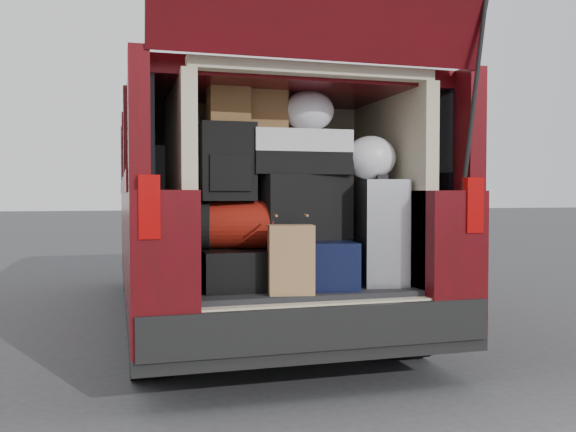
% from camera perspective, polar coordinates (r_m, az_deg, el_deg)
% --- Properties ---
extents(ground, '(80.00, 80.00, 0.00)m').
position_cam_1_polar(ground, '(3.56, 1.47, -15.59)').
color(ground, '#343437').
rests_on(ground, ground).
extents(minivan, '(1.90, 5.35, 2.77)m').
position_cam_1_polar(minivan, '(5.20, -4.57, 0.16)').
color(minivan, black).
rests_on(minivan, ground).
extents(load_floor, '(1.24, 1.05, 0.55)m').
position_cam_1_polar(load_floor, '(3.75, 0.21, -10.36)').
color(load_floor, black).
rests_on(load_floor, ground).
extents(black_hardshell, '(0.41, 0.56, 0.22)m').
position_cam_1_polar(black_hardshell, '(3.50, -5.12, -4.84)').
color(black_hardshell, black).
rests_on(black_hardshell, load_floor).
extents(navy_hardshell, '(0.57, 0.67, 0.26)m').
position_cam_1_polar(navy_hardshell, '(3.56, 1.76, -4.37)').
color(navy_hardshell, black).
rests_on(navy_hardshell, load_floor).
extents(silver_roller, '(0.30, 0.44, 0.61)m').
position_cam_1_polar(silver_roller, '(3.64, 8.42, -1.49)').
color(silver_roller, white).
rests_on(silver_roller, load_floor).
extents(kraft_bag, '(0.26, 0.19, 0.37)m').
position_cam_1_polar(kraft_bag, '(3.23, 0.27, -4.09)').
color(kraft_bag, '#A37849').
rests_on(kraft_bag, load_floor).
extents(red_duffel, '(0.47, 0.35, 0.27)m').
position_cam_1_polar(red_duffel, '(3.49, -4.89, -0.80)').
color(red_duffel, maroon).
rests_on(red_duffel, black_hardshell).
extents(black_soft_case, '(0.57, 0.39, 0.38)m').
position_cam_1_polar(black_soft_case, '(3.60, 1.28, 0.84)').
color(black_soft_case, black).
rests_on(black_soft_case, navy_hardshell).
extents(backpack, '(0.31, 0.19, 0.44)m').
position_cam_1_polar(backpack, '(3.45, -5.67, 5.06)').
color(backpack, black).
rests_on(backpack, red_duffel).
extents(twotone_duffel, '(0.58, 0.30, 0.26)m').
position_cam_1_polar(twotone_duffel, '(3.59, 1.01, 5.92)').
color(twotone_duffel, silver).
rests_on(twotone_duffel, black_soft_case).
extents(grocery_sack_lower, '(0.23, 0.19, 0.21)m').
position_cam_1_polar(grocery_sack_lower, '(3.53, -5.64, 10.25)').
color(grocery_sack_lower, brown).
rests_on(grocery_sack_lower, backpack).
extents(grocery_sack_upper, '(0.23, 0.19, 0.23)m').
position_cam_1_polar(grocery_sack_upper, '(3.63, -2.13, 9.76)').
color(grocery_sack_upper, brown).
rests_on(grocery_sack_upper, twotone_duffel).
extents(plastic_bag_center, '(0.31, 0.29, 0.24)m').
position_cam_1_polar(plastic_bag_center, '(3.65, 1.95, 9.79)').
color(plastic_bag_center, silver).
rests_on(plastic_bag_center, twotone_duffel).
extents(plastic_bag_right, '(0.34, 0.32, 0.26)m').
position_cam_1_polar(plastic_bag_right, '(3.64, 7.73, 5.39)').
color(plastic_bag_right, silver).
rests_on(plastic_bag_right, silver_roller).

